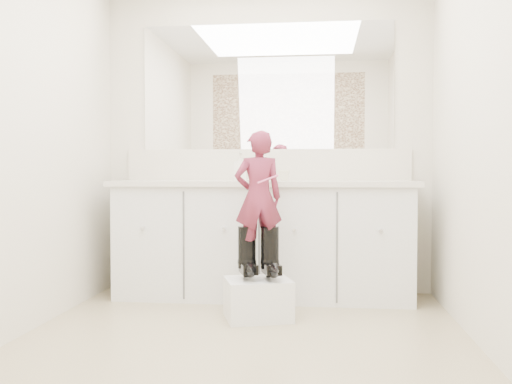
# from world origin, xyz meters

# --- Properties ---
(floor) EXTENTS (3.00, 3.00, 0.00)m
(floor) POSITION_xyz_m (0.00, 0.00, 0.00)
(floor) COLOR #91805F
(floor) RESTS_ON ground
(wall_back) EXTENTS (2.60, 0.00, 2.60)m
(wall_back) POSITION_xyz_m (0.00, 1.50, 1.20)
(wall_back) COLOR beige
(wall_back) RESTS_ON floor
(wall_front) EXTENTS (2.60, 0.00, 2.60)m
(wall_front) POSITION_xyz_m (0.00, -1.50, 1.20)
(wall_front) COLOR beige
(wall_front) RESTS_ON floor
(wall_left) EXTENTS (0.00, 3.00, 3.00)m
(wall_left) POSITION_xyz_m (-1.30, 0.00, 1.20)
(wall_left) COLOR beige
(wall_left) RESTS_ON floor
(wall_right) EXTENTS (0.00, 3.00, 3.00)m
(wall_right) POSITION_xyz_m (1.30, 0.00, 1.20)
(wall_right) COLOR beige
(wall_right) RESTS_ON floor
(vanity_cabinet) EXTENTS (2.20, 0.55, 0.85)m
(vanity_cabinet) POSITION_xyz_m (0.00, 1.23, 0.42)
(vanity_cabinet) COLOR silver
(vanity_cabinet) RESTS_ON floor
(countertop) EXTENTS (2.28, 0.58, 0.04)m
(countertop) POSITION_xyz_m (0.00, 1.21, 0.87)
(countertop) COLOR beige
(countertop) RESTS_ON vanity_cabinet
(backsplash) EXTENTS (2.28, 0.03, 0.25)m
(backsplash) POSITION_xyz_m (0.00, 1.49, 1.02)
(backsplash) COLOR beige
(backsplash) RESTS_ON countertop
(mirror) EXTENTS (2.00, 0.02, 1.00)m
(mirror) POSITION_xyz_m (0.00, 1.49, 1.64)
(mirror) COLOR white
(mirror) RESTS_ON wall_back
(faucet) EXTENTS (0.08, 0.08, 0.10)m
(faucet) POSITION_xyz_m (0.00, 1.38, 0.94)
(faucet) COLOR silver
(faucet) RESTS_ON countertop
(cup) EXTENTS (0.11, 0.11, 0.08)m
(cup) POSITION_xyz_m (0.16, 1.25, 0.93)
(cup) COLOR beige
(cup) RESTS_ON countertop
(soap_bottle) EXTENTS (0.10, 0.10, 0.22)m
(soap_bottle) POSITION_xyz_m (-0.17, 1.24, 1.00)
(soap_bottle) COLOR silver
(soap_bottle) RESTS_ON countertop
(step_stool) EXTENTS (0.49, 0.45, 0.26)m
(step_stool) POSITION_xyz_m (0.03, 0.58, 0.13)
(step_stool) COLOR white
(step_stool) RESTS_ON floor
(boot_left) EXTENTS (0.19, 0.25, 0.34)m
(boot_left) POSITION_xyz_m (-0.04, 0.60, 0.43)
(boot_left) COLOR black
(boot_left) RESTS_ON step_stool
(boot_right) EXTENTS (0.19, 0.25, 0.34)m
(boot_right) POSITION_xyz_m (0.11, 0.60, 0.43)
(boot_right) COLOR black
(boot_right) RESTS_ON step_stool
(toddler) EXTENTS (0.36, 0.29, 0.86)m
(toddler) POSITION_xyz_m (0.03, 0.60, 0.79)
(toddler) COLOR #AE355E
(toddler) RESTS_ON step_stool
(toothbrush) EXTENTS (0.13, 0.05, 0.06)m
(toothbrush) POSITION_xyz_m (0.10, 0.52, 0.91)
(toothbrush) COLOR #E2588C
(toothbrush) RESTS_ON toddler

